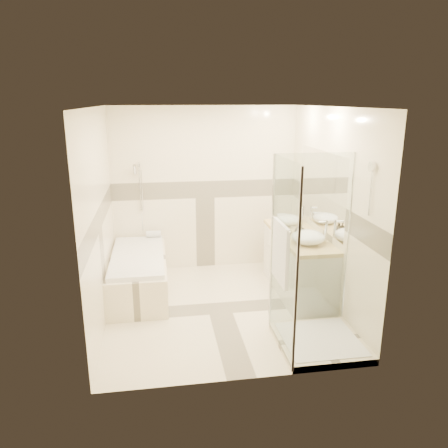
{
  "coord_description": "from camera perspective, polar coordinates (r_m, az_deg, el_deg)",
  "views": [
    {
      "loc": [
        -0.73,
        -5.04,
        2.58
      ],
      "look_at": [
        0.1,
        0.25,
        1.05
      ],
      "focal_mm": 35.0,
      "sensor_mm": 36.0,
      "label": 1
    }
  ],
  "objects": [
    {
      "name": "shower_enclosure",
      "position": [
        4.82,
        11.07,
        -9.84
      ],
      "size": [
        0.96,
        0.93,
        2.04
      ],
      "color": "beige",
      "rests_on": "ground"
    },
    {
      "name": "rolled_towel",
      "position": [
        6.72,
        -9.19,
        -1.29
      ],
      "size": [
        0.22,
        0.1,
        0.1
      ],
      "primitive_type": "cylinder",
      "rotation": [
        0.0,
        1.57,
        0.0
      ],
      "color": "silver",
      "rests_on": "bathtub"
    },
    {
      "name": "folded_towels",
      "position": [
        6.52,
        7.75,
        0.78
      ],
      "size": [
        0.15,
        0.25,
        0.08
      ],
      "primitive_type": "cube",
      "rotation": [
        0.0,
        0.0,
        -0.02
      ],
      "color": "silver",
      "rests_on": "vanity"
    },
    {
      "name": "amenity_bottle_b",
      "position": [
        5.87,
        9.69,
        -0.72
      ],
      "size": [
        0.13,
        0.13,
        0.14
      ],
      "primitive_type": "imported",
      "rotation": [
        0.0,
        0.0,
        -0.21
      ],
      "color": "black",
      "rests_on": "vanity"
    },
    {
      "name": "vessel_sink_far",
      "position": [
        5.52,
        10.95,
        -1.71
      ],
      "size": [
        0.42,
        0.42,
        0.17
      ],
      "primitive_type": "ellipsoid",
      "color": "white",
      "rests_on": "vanity"
    },
    {
      "name": "vanity",
      "position": [
        6.05,
        9.61,
        -5.15
      ],
      "size": [
        0.58,
        1.62,
        0.85
      ],
      "color": "white",
      "rests_on": "ground"
    },
    {
      "name": "bathtub",
      "position": [
        6.13,
        -11.1,
        -6.12
      ],
      "size": [
        0.75,
        1.7,
        0.56
      ],
      "color": "beige",
      "rests_on": "ground"
    },
    {
      "name": "room",
      "position": [
        5.28,
        -0.08,
        1.45
      ],
      "size": [
        2.82,
        3.02,
        2.52
      ],
      "color": "beige",
      "rests_on": "ground"
    },
    {
      "name": "faucet_far",
      "position": [
        5.57,
        13.08,
        -0.75
      ],
      "size": [
        0.12,
        0.03,
        0.29
      ],
      "color": "silver",
      "rests_on": "vanity"
    },
    {
      "name": "vessel_sink_near",
      "position": [
        6.31,
        8.32,
        0.56
      ],
      "size": [
        0.37,
        0.37,
        0.15
      ],
      "primitive_type": "ellipsoid",
      "color": "white",
      "rests_on": "vanity"
    },
    {
      "name": "faucet_near",
      "position": [
        6.35,
        10.22,
        1.28
      ],
      "size": [
        0.1,
        0.03,
        0.25
      ],
      "color": "silver",
      "rests_on": "vanity"
    },
    {
      "name": "amenity_bottle_a",
      "position": [
        5.77,
        10.03,
        -0.87
      ],
      "size": [
        0.08,
        0.08,
        0.17
      ],
      "primitive_type": "imported",
      "rotation": [
        0.0,
        0.0,
        -0.07
      ],
      "color": "black",
      "rests_on": "vanity"
    }
  ]
}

